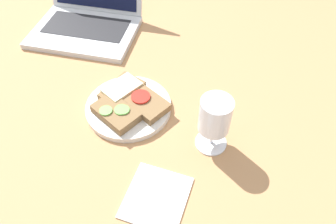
% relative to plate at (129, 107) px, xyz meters
% --- Properties ---
extents(wooden_table, '(1.40, 1.40, 0.03)m').
position_rel_plate_xyz_m(wooden_table, '(0.03, 0.03, -0.02)').
color(wooden_table, '#B27F51').
rests_on(wooden_table, ground).
extents(plate, '(0.22, 0.22, 0.02)m').
position_rel_plate_xyz_m(plate, '(0.00, 0.00, 0.00)').
color(plate, silver).
rests_on(plate, wooden_table).
extents(sandwich_with_cucumber, '(0.13, 0.12, 0.03)m').
position_rel_plate_xyz_m(sandwich_with_cucumber, '(-0.02, -0.04, 0.02)').
color(sandwich_with_cucumber, brown).
rests_on(sandwich_with_cucumber, plate).
extents(sandwich_with_tomato, '(0.13, 0.12, 0.03)m').
position_rel_plate_xyz_m(sandwich_with_tomato, '(0.04, 0.01, 0.02)').
color(sandwich_with_tomato, brown).
rests_on(sandwich_with_tomato, plate).
extents(sandwich_with_cheese, '(0.11, 0.13, 0.03)m').
position_rel_plate_xyz_m(sandwich_with_cheese, '(-0.03, 0.04, 0.02)').
color(sandwich_with_cheese, brown).
rests_on(sandwich_with_cheese, plate).
extents(wine_glass, '(0.07, 0.07, 0.14)m').
position_rel_plate_xyz_m(wine_glass, '(0.22, -0.06, 0.08)').
color(wine_glass, white).
rests_on(wine_glass, wooden_table).
extents(laptop, '(0.32, 0.29, 0.20)m').
position_rel_plate_xyz_m(laptop, '(-0.24, 0.32, 0.03)').
color(laptop, silver).
rests_on(laptop, wooden_table).
extents(napkin, '(0.14, 0.15, 0.00)m').
position_rel_plate_xyz_m(napkin, '(0.13, -0.23, -0.01)').
color(napkin, white).
rests_on(napkin, wooden_table).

